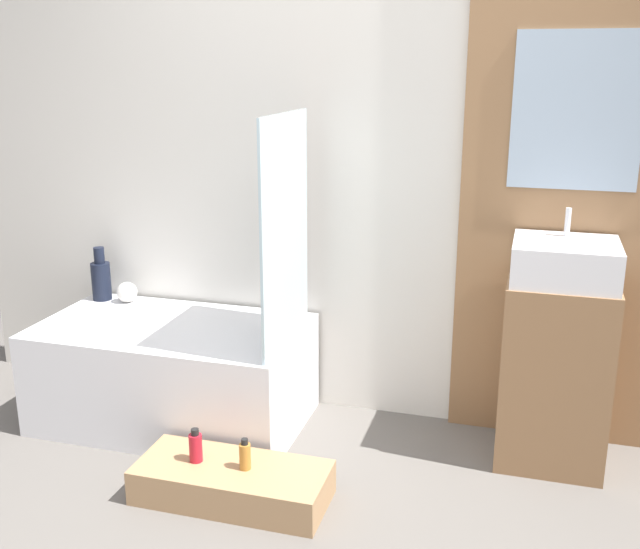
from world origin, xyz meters
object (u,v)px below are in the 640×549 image
(sink, at_px, (565,262))
(bottle_soap_secondary, at_px, (245,455))
(wooden_step_bench, at_px, (232,482))
(vase_round_light, at_px, (127,292))
(bottle_soap_primary, at_px, (196,447))
(vase_tall_dark, at_px, (101,278))
(bathtub, at_px, (173,373))

(sink, distance_m, bottle_soap_secondary, 1.51)
(wooden_step_bench, height_order, sink, sink)
(vase_round_light, bearing_deg, bottle_soap_primary, -47.04)
(wooden_step_bench, relative_size, sink, 1.82)
(vase_round_light, xyz_separation_m, bottle_soap_secondary, (0.96, -0.81, -0.34))
(bottle_soap_secondary, bearing_deg, wooden_step_bench, 180.00)
(vase_round_light, xyz_separation_m, bottle_soap_primary, (0.75, -0.81, -0.34))
(vase_tall_dark, distance_m, bottle_soap_secondary, 1.44)
(bathtub, distance_m, vase_tall_dark, 0.68)
(wooden_step_bench, height_order, bottle_soap_primary, bottle_soap_primary)
(bathtub, xyz_separation_m, sink, (1.74, 0.13, 0.65))
(vase_tall_dark, height_order, bottle_soap_secondary, vase_tall_dark)
(bathtub, relative_size, vase_round_light, 11.84)
(bathtub, relative_size, wooden_step_bench, 1.62)
(sink, xyz_separation_m, vase_tall_dark, (-2.27, 0.12, -0.29))
(wooden_step_bench, height_order, vase_round_light, vase_round_light)
(bathtub, xyz_separation_m, vase_round_light, (-0.38, 0.25, 0.30))
(sink, xyz_separation_m, bottle_soap_secondary, (-1.15, -0.69, -0.70))
(bottle_soap_primary, xyz_separation_m, bottle_soap_secondary, (0.21, 0.00, -0.01))
(bottle_soap_secondary, bearing_deg, bottle_soap_primary, 180.00)
(bathtub, xyz_separation_m, vase_tall_dark, (-0.52, 0.26, 0.36))
(vase_tall_dark, relative_size, bottle_soap_secondary, 2.14)
(wooden_step_bench, xyz_separation_m, bottle_soap_secondary, (0.06, 0.00, 0.13))
(sink, bearing_deg, vase_tall_dark, 176.88)
(vase_round_light, height_order, bottle_soap_primary, vase_round_light)
(bathtub, bearing_deg, sink, 4.42)
(sink, height_order, vase_round_light, sink)
(wooden_step_bench, distance_m, bottle_soap_primary, 0.20)
(vase_round_light, height_order, bottle_soap_secondary, vase_round_light)
(bathtub, distance_m, bottle_soap_primary, 0.67)
(vase_round_light, bearing_deg, vase_tall_dark, 178.63)
(bathtub, bearing_deg, bottle_soap_secondary, -43.25)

